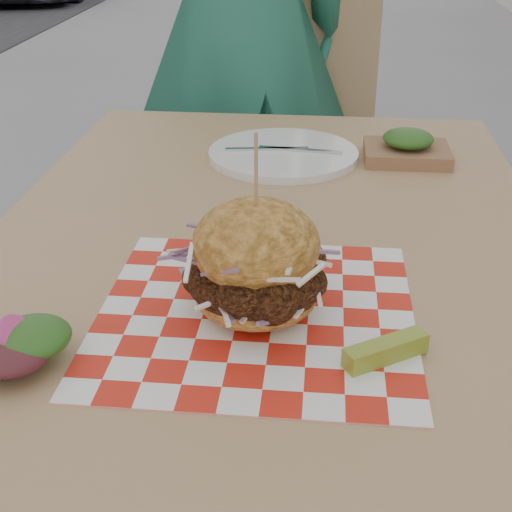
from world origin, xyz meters
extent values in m
imported|color=#28765C|center=(-0.14, 1.24, 0.88)|extent=(0.75, 0.64, 1.76)
cube|color=tan|center=(0.01, 0.30, 0.73)|extent=(0.80, 1.20, 0.04)
cylinder|color=#333338|center=(-0.33, 0.84, 0.35)|extent=(0.05, 0.05, 0.71)
cylinder|color=#333338|center=(0.35, 0.84, 0.35)|extent=(0.05, 0.05, 0.71)
cube|color=tan|center=(0.01, 1.19, 0.45)|extent=(0.46, 0.46, 0.04)
cube|color=tan|center=(-0.01, 1.39, 0.70)|extent=(0.42, 0.08, 0.50)
cylinder|color=#333338|center=(-0.15, 0.99, 0.21)|extent=(0.03, 0.03, 0.43)
cylinder|color=#333338|center=(0.21, 1.02, 0.21)|extent=(0.03, 0.03, 0.43)
cylinder|color=#333338|center=(-0.18, 1.35, 0.21)|extent=(0.03, 0.03, 0.43)
cylinder|color=#333338|center=(0.17, 1.38, 0.21)|extent=(0.03, 0.03, 0.43)
cube|color=red|center=(0.01, 0.10, 0.75)|extent=(0.36, 0.36, 0.00)
ellipsoid|color=gold|center=(0.01, 0.10, 0.78)|extent=(0.14, 0.14, 0.05)
ellipsoid|color=brown|center=(0.01, 0.10, 0.80)|extent=(0.15, 0.14, 0.08)
ellipsoid|color=gold|center=(0.01, 0.10, 0.84)|extent=(0.14, 0.14, 0.10)
cylinder|color=tan|center=(0.01, 0.10, 0.91)|extent=(0.00, 0.00, 0.11)
cube|color=olive|center=(0.16, 0.02, 0.76)|extent=(0.09, 0.07, 0.02)
ellipsoid|color=#3F1419|center=(-0.20, -0.04, 0.76)|extent=(0.08, 0.08, 0.03)
ellipsoid|color=#224C15|center=(-0.22, -0.01, 0.76)|extent=(0.08, 0.08, 0.03)
cylinder|color=#F3439A|center=(-0.22, -0.02, 0.79)|extent=(0.05, 0.05, 0.04)
cylinder|color=white|center=(0.01, 0.63, 0.76)|extent=(0.27, 0.27, 0.01)
cube|color=silver|center=(-0.02, 0.63, 0.77)|extent=(0.15, 0.03, 0.00)
cube|color=silver|center=(0.04, 0.63, 0.77)|extent=(0.15, 0.03, 0.00)
cube|color=#906341|center=(0.23, 0.64, 0.76)|extent=(0.15, 0.12, 0.02)
ellipsoid|color=#224C15|center=(0.23, 0.64, 0.79)|extent=(0.09, 0.09, 0.03)
camera|label=1|loc=(0.08, -0.59, 1.19)|focal=50.00mm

